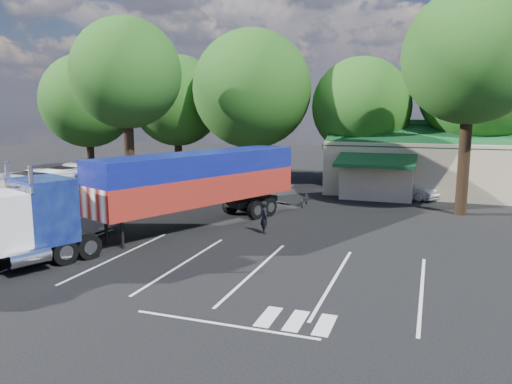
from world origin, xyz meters
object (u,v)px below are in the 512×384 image
(semi_truck, at_px, (159,189))
(bicycle, at_px, (305,198))
(woman, at_px, (265,217))
(silver_sedan, at_px, (410,189))

(semi_truck, bearing_deg, bicycle, 86.29)
(bicycle, bearing_deg, semi_truck, -117.94)
(woman, relative_size, bicycle, 0.91)
(woman, height_order, bicycle, woman)
(bicycle, distance_m, silver_sedan, 8.21)
(semi_truck, relative_size, silver_sedan, 4.77)
(bicycle, height_order, silver_sedan, silver_sedan)
(woman, distance_m, silver_sedan, 14.67)
(woman, relative_size, silver_sedan, 0.41)
(semi_truck, distance_m, woman, 5.62)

